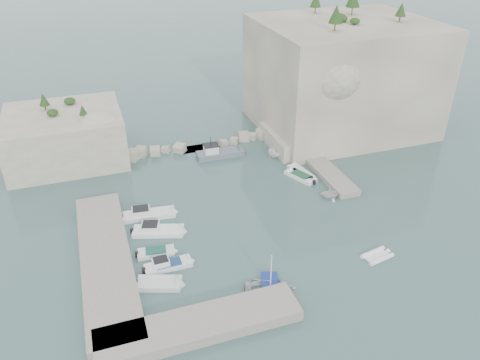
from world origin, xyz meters
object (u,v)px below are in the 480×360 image
object	(u,v)px
motorboat_b	(159,233)
work_boat	(220,156)
motorboat_e	(159,286)
motorboat_d	(169,267)
motorboat_a	(149,216)
tender_east_c	(301,174)
tender_east_a	(330,197)
inflatable_dinghy	(377,257)
rowboat	(270,292)
tender_east_b	(300,178)
motorboat_c	(156,254)
tender_east_d	(282,157)

from	to	relation	value
motorboat_b	work_boat	bearing A→B (deg)	69.79
motorboat_e	motorboat_d	bearing A→B (deg)	78.82
motorboat_a	motorboat_d	bearing A→B (deg)	-82.39
motorboat_e	tender_east_c	xyz separation A→B (m)	(22.53, 15.55, 0.00)
tender_east_c	work_boat	world-z (taller)	work_boat
motorboat_d	tender_east_a	distance (m)	23.09
motorboat_e	work_boat	world-z (taller)	work_boat
inflatable_dinghy	tender_east_a	world-z (taller)	tender_east_a
inflatable_dinghy	tender_east_c	bearing A→B (deg)	78.80
rowboat	tender_east_a	bearing A→B (deg)	-26.90
tender_east_b	work_boat	size ratio (longest dim) A/B	0.66
motorboat_c	tender_east_b	distance (m)	23.61
motorboat_e	tender_east_b	bearing A→B (deg)	52.82
tender_east_b	motorboat_a	bearing A→B (deg)	73.15
motorboat_a	work_boat	size ratio (longest dim) A/B	0.89
inflatable_dinghy	motorboat_e	bearing A→B (deg)	160.71
inflatable_dinghy	tender_east_a	bearing A→B (deg)	74.21
motorboat_c	tender_east_d	world-z (taller)	tender_east_d
motorboat_a	inflatable_dinghy	xyz separation A→B (m)	(21.53, -15.29, 0.00)
motorboat_c	work_boat	bearing A→B (deg)	63.60
motorboat_d	motorboat_e	size ratio (longest dim) A/B	1.11
motorboat_c	tender_east_b	world-z (taller)	same
rowboat	tender_east_c	world-z (taller)	rowboat
work_boat	motorboat_b	bearing A→B (deg)	-126.18
motorboat_b	motorboat_d	xyz separation A→B (m)	(-0.08, -6.15, 0.00)
tender_east_a	tender_east_b	bearing A→B (deg)	26.48
motorboat_c	rowboat	xyz separation A→B (m)	(9.40, -9.10, 0.00)
rowboat	tender_east_b	bearing A→B (deg)	-13.76
motorboat_d	motorboat_e	distance (m)	2.71
motorboat_a	tender_east_d	world-z (taller)	tender_east_d
rowboat	work_boat	bearing A→B (deg)	11.73
motorboat_c	inflatable_dinghy	distance (m)	23.41
motorboat_c	motorboat_a	bearing A→B (deg)	93.53
motorboat_d	tender_east_b	distance (m)	24.01
tender_east_a	motorboat_c	bearing A→B (deg)	111.99
motorboat_b	tender_east_c	world-z (taller)	motorboat_b
motorboat_d	rowboat	size ratio (longest dim) A/B	1.06
motorboat_a	motorboat_e	world-z (taller)	motorboat_a
tender_east_b	rowboat	bearing A→B (deg)	123.83
motorboat_e	motorboat_a	bearing A→B (deg)	104.49
tender_east_a	tender_east_b	size ratio (longest dim) A/B	0.58
tender_east_c	motorboat_a	bearing A→B (deg)	88.21
tender_east_c	tender_east_b	bearing A→B (deg)	141.54
tender_east_d	work_boat	distance (m)	9.18
tender_east_c	tender_east_d	bearing A→B (deg)	-6.84
motorboat_b	work_boat	distance (m)	19.87
motorboat_b	tender_east_a	distance (m)	22.06
motorboat_c	tender_east_c	world-z (taller)	same
rowboat	tender_east_d	world-z (taller)	tender_east_d
motorboat_a	tender_east_a	bearing A→B (deg)	-2.54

